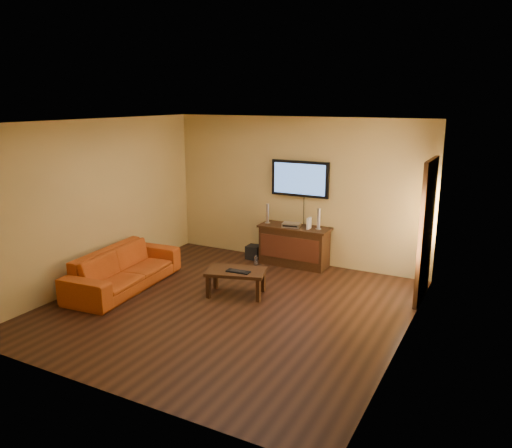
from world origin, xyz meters
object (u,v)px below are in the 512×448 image
Objects in this scene: sofa at (124,263)px; speaker_left at (268,214)px; media_console at (294,246)px; television at (300,179)px; speaker_right at (319,220)px; bottle at (256,260)px; subwoofer at (254,252)px; game_console at (309,223)px; av_receiver at (291,225)px; keyboard at (238,271)px; coffee_table at (236,274)px.

speaker_left is at bearing -37.18° from sofa.
television is (0.00, 0.21, 1.22)m from media_console.
speaker_right is 1.40m from bottle.
sofa is at bearing -136.52° from speaker_right.
speaker_left is 1.01m from speaker_right.
subwoofer is at bearing -175.88° from speaker_left.
subwoofer is (-1.13, 0.02, -0.71)m from game_console.
bottle is at bearing -161.96° from av_receiver.
sofa is 2.79m from speaker_left.
av_receiver reaches higher than keyboard.
sofa reaches higher than bottle.
bottle is at bearing -161.60° from speaker_right.
speaker_right reaches higher than subwoofer.
bottle is at bearing -137.98° from television.
sofa is at bearing -121.90° from speaker_left.
speaker_left is at bearing 80.24° from bottle.
coffee_table is at bearing -105.56° from av_receiver.
media_console is 1.84m from keyboard.
subwoofer is 1.97m from keyboard.
bottle is at bearing 105.63° from coffee_table.
sofa is at bearing -140.54° from av_receiver.
av_receiver is (-0.04, -0.04, 0.40)m from media_console.
speaker_left is at bearing 2.48° from subwoofer.
game_console is at bearing -7.90° from av_receiver.
game_console reaches higher than sofa.
speaker_left is at bearing 177.27° from game_console.
coffee_table is 1.88m from game_console.
sofa is at bearing -125.08° from bottle.
keyboard is (-0.10, -1.79, -0.35)m from av_receiver.
sofa is at bearing -162.80° from coffee_table.
media_console is at bearing 173.88° from game_console.
speaker_right is at bearing 71.91° from keyboard.
av_receiver is 1.57× the size of game_console.
media_console is 4.13× the size of av_receiver.
speaker_right is 0.99× the size of keyboard.
game_console is 1.22m from bottle.
subwoofer is at bearing -32.12° from sofa.
sofa reaches higher than av_receiver.
keyboard is at bearing -41.55° from coffee_table.
speaker_right is at bearing -51.80° from sofa.
media_console is 0.55m from game_console.
game_console reaches higher than coffee_table.
speaker_right is at bearing 14.61° from game_console.
speaker_left is (-0.56, -0.20, -0.68)m from television.
media_console is at bearing -178.42° from speaker_right.
television reaches higher than coffee_table.
keyboard is at bearing -103.92° from game_console.
speaker_right is at bearing 1.58° from media_console.
av_receiver reaches higher than coffee_table.
television reaches higher than keyboard.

